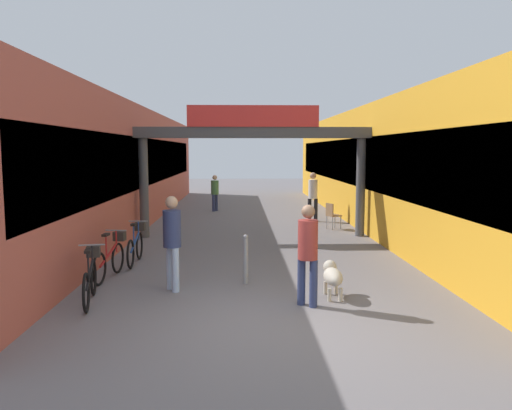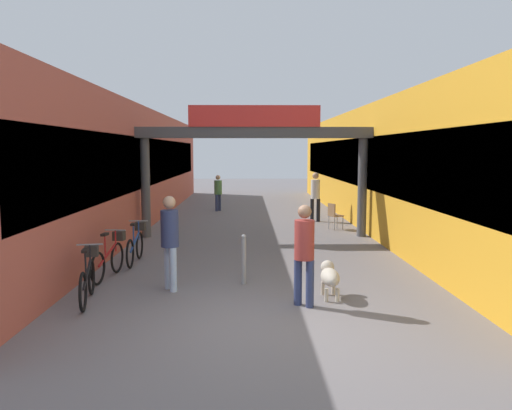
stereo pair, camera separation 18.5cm
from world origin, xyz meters
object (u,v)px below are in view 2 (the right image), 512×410
(pedestrian_with_dog, at_px, (304,248))
(bicycle_black_nearest, at_px, (88,277))
(pedestrian_companion, at_px, (170,236))
(bicycle_red_second, at_px, (110,257))
(dog_on_leash, at_px, (330,276))
(bollard_post_metal, at_px, (244,259))
(pedestrian_elderly_walking, at_px, (218,191))
(cafe_chair_wood_nearer, at_px, (334,214))
(pedestrian_carrying_crate, at_px, (315,193))
(bicycle_blue_third, at_px, (136,244))

(pedestrian_with_dog, relative_size, bicycle_black_nearest, 1.05)
(pedestrian_companion, relative_size, bicycle_red_second, 1.08)
(dog_on_leash, bearing_deg, bollard_post_metal, 149.40)
(pedestrian_elderly_walking, relative_size, bicycle_black_nearest, 0.95)
(bicycle_black_nearest, bearing_deg, bollard_post_metal, 21.52)
(pedestrian_with_dog, xyz_separation_m, cafe_chair_wood_nearer, (1.97, 8.36, -0.47))
(pedestrian_with_dog, distance_m, pedestrian_elderly_walking, 13.85)
(pedestrian_elderly_walking, distance_m, cafe_chair_wood_nearer, 6.79)
(pedestrian_elderly_walking, xyz_separation_m, bicycle_black_nearest, (-1.55, -13.29, -0.47))
(pedestrian_with_dog, height_order, bicycle_red_second, pedestrian_with_dog)
(bicycle_red_second, height_order, cafe_chair_wood_nearer, bicycle_red_second)
(pedestrian_carrying_crate, relative_size, bicycle_black_nearest, 1.11)
(pedestrian_elderly_walking, relative_size, dog_on_leash, 1.90)
(bicycle_red_second, bearing_deg, bicycle_black_nearest, -87.63)
(pedestrian_elderly_walking, height_order, cafe_chair_wood_nearer, pedestrian_elderly_walking)
(bicycle_black_nearest, distance_m, cafe_chair_wood_nearer, 9.85)
(pedestrian_elderly_walking, height_order, bicycle_red_second, pedestrian_elderly_walking)
(dog_on_leash, bearing_deg, bicycle_blue_third, 144.91)
(bicycle_red_second, bearing_deg, pedestrian_with_dog, -27.83)
(bicycle_blue_third, bearing_deg, pedestrian_companion, -63.79)
(pedestrian_with_dog, height_order, pedestrian_elderly_walking, pedestrian_with_dog)
(bicycle_black_nearest, relative_size, bicycle_blue_third, 0.99)
(pedestrian_carrying_crate, relative_size, bicycle_blue_third, 1.10)
(pedestrian_companion, xyz_separation_m, dog_on_leash, (2.97, -0.50, -0.66))
(dog_on_leash, bearing_deg, cafe_chair_wood_nearer, 79.55)
(pedestrian_elderly_walking, bearing_deg, pedestrian_companion, -90.85)
(dog_on_leash, bearing_deg, pedestrian_carrying_crate, 83.74)
(pedestrian_carrying_crate, height_order, cafe_chair_wood_nearer, pedestrian_carrying_crate)
(pedestrian_carrying_crate, bearing_deg, cafe_chair_wood_nearer, -79.26)
(bicycle_black_nearest, relative_size, bollard_post_metal, 1.66)
(pedestrian_with_dog, height_order, bicycle_black_nearest, pedestrian_with_dog)
(pedestrian_with_dog, relative_size, cafe_chair_wood_nearer, 1.97)
(pedestrian_with_dog, height_order, cafe_chair_wood_nearer, pedestrian_with_dog)
(bicycle_black_nearest, bearing_deg, pedestrian_elderly_walking, 83.36)
(bicycle_black_nearest, bearing_deg, dog_on_leash, 2.06)
(bicycle_red_second, height_order, bollard_post_metal, bollard_post_metal)
(pedestrian_companion, distance_m, bicycle_red_second, 1.85)
(pedestrian_elderly_walking, bearing_deg, pedestrian_with_dog, -80.63)
(pedestrian_elderly_walking, xyz_separation_m, dog_on_leash, (2.78, -13.13, -0.51))
(pedestrian_elderly_walking, bearing_deg, bollard_post_metal, -84.34)
(bicycle_blue_third, bearing_deg, cafe_chair_wood_nearer, 41.18)
(pedestrian_with_dog, height_order, pedestrian_carrying_crate, pedestrian_carrying_crate)
(pedestrian_carrying_crate, height_order, bollard_post_metal, pedestrian_carrying_crate)
(pedestrian_with_dog, relative_size, pedestrian_carrying_crate, 0.95)
(pedestrian_with_dog, relative_size, bicycle_blue_third, 1.04)
(bicycle_red_second, xyz_separation_m, bicycle_blue_third, (0.24, 1.41, 0.00))
(pedestrian_with_dog, distance_m, bicycle_blue_third, 5.05)
(pedestrian_with_dog, xyz_separation_m, pedestrian_companion, (-2.44, 1.03, 0.04))
(bicycle_black_nearest, relative_size, cafe_chair_wood_nearer, 1.88)
(pedestrian_carrying_crate, xyz_separation_m, pedestrian_elderly_walking, (-3.86, 3.35, -0.17))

